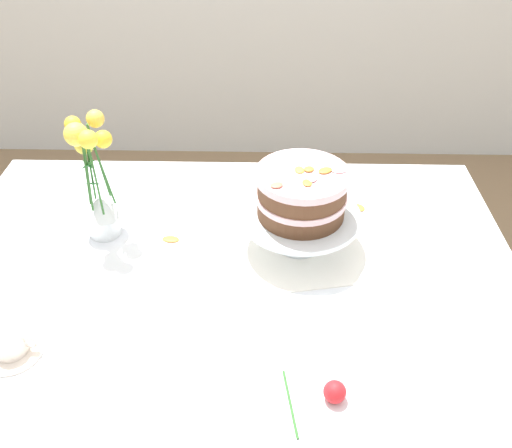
{
  "coord_description": "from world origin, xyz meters",
  "views": [
    {
      "loc": [
        0.09,
        -0.95,
        1.61
      ],
      "look_at": [
        0.07,
        0.03,
        0.86
      ],
      "focal_mm": 38.21,
      "sensor_mm": 36.0,
      "label": 1
    }
  ],
  "objects": [
    {
      "name": "loose_petal_0",
      "position": [
        0.35,
        0.27,
        0.74
      ],
      "size": [
        0.04,
        0.04,
        0.0
      ],
      "primitive_type": "ellipsoid",
      "rotation": [
        0.0,
        0.0,
        2.03
      ],
      "color": "orange",
      "rests_on": "dining_table"
    },
    {
      "name": "ground_plane",
      "position": [
        0.0,
        0.0,
        0.0
      ],
      "size": [
        12.0,
        12.0,
        0.0
      ],
      "primitive_type": "plane",
      "color": "#8C7051"
    },
    {
      "name": "flower_vase",
      "position": [
        -0.32,
        0.14,
        0.89
      ],
      "size": [
        0.11,
        0.12,
        0.33
      ],
      "color": "silver",
      "rests_on": "dining_table"
    },
    {
      "name": "layer_cake",
      "position": [
        0.17,
        0.1,
        0.9
      ],
      "size": [
        0.22,
        0.22,
        0.12
      ],
      "color": "brown",
      "rests_on": "cake_stand"
    },
    {
      "name": "linen_napkin",
      "position": [
        0.17,
        0.1,
        0.74
      ],
      "size": [
        0.37,
        0.37,
        0.0
      ],
      "primitive_type": "cube",
      "rotation": [
        0.0,
        0.0,
        0.18
      ],
      "color": "white",
      "rests_on": "dining_table"
    },
    {
      "name": "loose_petal_1",
      "position": [
        -0.15,
        0.12,
        0.74
      ],
      "size": [
        0.05,
        0.03,
        0.01
      ],
      "primitive_type": "ellipsoid",
      "rotation": [
        0.0,
        0.0,
        3.01
      ],
      "color": "orange",
      "rests_on": "dining_table"
    },
    {
      "name": "dining_table",
      "position": [
        0.0,
        -0.02,
        0.65
      ],
      "size": [
        1.4,
        1.0,
        0.74
      ],
      "color": "white",
      "rests_on": "ground"
    },
    {
      "name": "teacup",
      "position": [
        -0.41,
        -0.25,
        0.76
      ],
      "size": [
        0.12,
        0.12,
        0.05
      ],
      "color": "silver",
      "rests_on": "dining_table"
    },
    {
      "name": "cake_stand",
      "position": [
        0.17,
        0.1,
        0.82
      ],
      "size": [
        0.29,
        0.29,
        0.1
      ],
      "color": "silver",
      "rests_on": "linen_napkin"
    },
    {
      "name": "fallen_rose",
      "position": [
        0.22,
        -0.34,
        0.76
      ],
      "size": [
        0.12,
        0.14,
        0.04
      ],
      "color": "#2D6028",
      "rests_on": "dining_table"
    }
  ]
}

